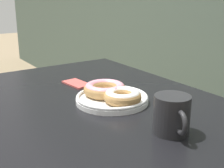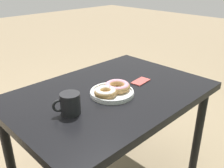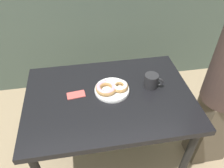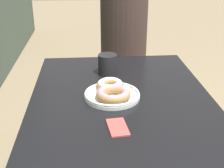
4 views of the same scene
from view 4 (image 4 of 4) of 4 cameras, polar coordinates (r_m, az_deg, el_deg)
dining_table at (r=1.29m, az=1.82°, el=-6.14°), size 1.06×0.74×0.70m
donut_plate at (r=1.25m, az=-0.02°, el=-1.46°), size 0.26×0.23×0.05m
coffee_mug at (r=1.49m, az=-0.80°, el=3.70°), size 0.12×0.09×0.10m
person_figure at (r=1.96m, az=2.15°, el=7.07°), size 0.33×0.28×1.36m
napkin at (r=1.06m, az=1.05°, el=-7.92°), size 0.12×0.08×0.01m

